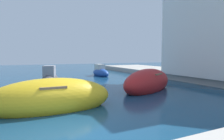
{
  "coord_description": "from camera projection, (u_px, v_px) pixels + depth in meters",
  "views": [
    {
      "loc": [
        -1.15,
        -4.6,
        2.04
      ],
      "look_at": [
        5.65,
        9.88,
        0.81
      ],
      "focal_mm": 30.74,
      "sensor_mm": 36.0,
      "label": 1
    }
  ],
  "objects": [
    {
      "name": "ground",
      "position": [
        76.0,
        137.0,
        4.8
      ],
      "size": [
        80.0,
        80.0,
        0.0
      ],
      "primitive_type": "plane",
      "color": "navy"
    },
    {
      "name": "moored_boat_5",
      "position": [
        52.0,
        98.0,
        7.17
      ],
      "size": [
        4.59,
        1.8,
        1.55
      ],
      "rotation": [
        0.0,
        0.0,
        3.12
      ],
      "color": "gold",
      "rests_on": "ground"
    },
    {
      "name": "moored_boat_2",
      "position": [
        148.0,
        82.0,
        11.36
      ],
      "size": [
        5.04,
        3.93,
        1.61
      ],
      "rotation": [
        0.0,
        0.0,
        0.52
      ],
      "color": "#B21E1E",
      "rests_on": "ground"
    },
    {
      "name": "quay_promenade",
      "position": [
        208.0,
        110.0,
        6.27
      ],
      "size": [
        44.0,
        32.0,
        0.5
      ],
      "color": "#ADA89E",
      "rests_on": "ground"
    },
    {
      "name": "moored_boat_4",
      "position": [
        50.0,
        79.0,
        13.66
      ],
      "size": [
        1.9,
        3.27,
        1.54
      ],
      "rotation": [
        0.0,
        0.0,
        1.28
      ],
      "color": "#3F3F47",
      "rests_on": "ground"
    },
    {
      "name": "waterfront_building_main",
      "position": [
        224.0,
        16.0,
        14.66
      ],
      "size": [
        6.97,
        6.9,
        9.01
      ],
      "color": "white",
      "rests_on": "quay_promenade"
    },
    {
      "name": "moored_boat_7",
      "position": [
        100.0,
        72.0,
        19.19
      ],
      "size": [
        1.09,
        3.13,
        1.36
      ],
      "rotation": [
        0.0,
        0.0,
        4.73
      ],
      "color": "#1E479E",
      "rests_on": "ground"
    }
  ]
}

